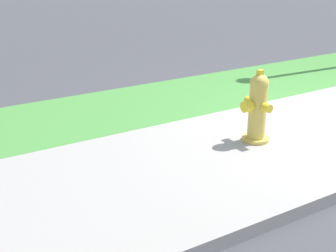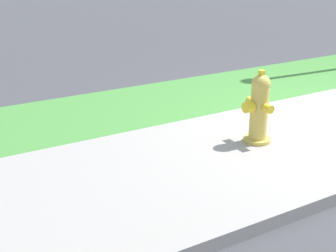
{
  "view_description": "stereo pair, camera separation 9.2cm",
  "coord_description": "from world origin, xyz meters",
  "views": [
    {
      "loc": [
        -4.66,
        -3.41,
        1.99
      ],
      "look_at": [
        -2.45,
        0.14,
        0.4
      ],
      "focal_mm": 50.0,
      "sensor_mm": 36.0,
      "label": 1
    },
    {
      "loc": [
        -4.59,
        -3.46,
        1.99
      ],
      "look_at": [
        -2.45,
        0.14,
        0.4
      ],
      "focal_mm": 50.0,
      "sensor_mm": 36.0,
      "label": 2
    }
  ],
  "objects": [
    {
      "name": "grass_verge",
      "position": [
        0.0,
        1.95,
        0.0
      ],
      "size": [
        18.0,
        1.69,
        0.01
      ],
      "primitive_type": "cube",
      "color": "#47893D",
      "rests_on": "ground"
    },
    {
      "name": "fire_hydrant_far_end",
      "position": [
        -1.33,
        0.12,
        0.39
      ],
      "size": [
        0.35,
        0.37,
        0.81
      ],
      "rotation": [
        0.0,
        0.0,
        1.54
      ],
      "color": "gold",
      "rests_on": "ground"
    }
  ]
}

